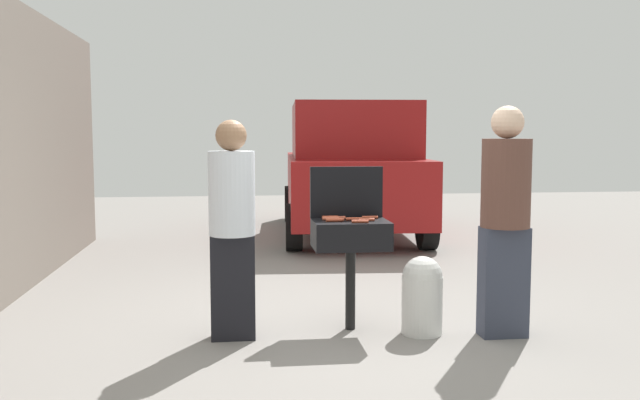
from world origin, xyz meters
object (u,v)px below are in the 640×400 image
Objects in this scene: hot_dog_7 at (360,221)px; parked_minivan at (350,169)px; hot_dog_4 at (330,217)px; hot_dog_6 at (337,218)px; hot_dog_1 at (366,220)px; propane_tank at (422,294)px; bbq_grill at (351,238)px; hot_dog_2 at (370,217)px; hot_dog_3 at (331,219)px; hot_dog_5 at (354,219)px; person_left at (232,221)px; person_right at (505,213)px; hot_dog_0 at (336,220)px; hot_dog_8 at (334,220)px.

hot_dog_7 is 5.37m from parked_minivan.
hot_dog_4 is 1.00× the size of hot_dog_6.
propane_tank is at bearing -18.78° from hot_dog_1.
bbq_grill is 6.77× the size of hot_dog_2.
hot_dog_1 is 0.72m from propane_tank.
hot_dog_4 is (0.01, 0.09, 0.00)m from hot_dog_3.
hot_dog_1 is 1.00× the size of hot_dog_5.
hot_dog_2 is 1.00× the size of hot_dog_3.
person_left is 2.09m from person_right.
bbq_grill is at bearing -45.85° from hot_dog_6.
bbq_grill is 0.71m from propane_tank.
person_left is 0.37× the size of parked_minivan.
propane_tank is at bearing -17.23° from person_left.
person_left is (-0.98, 0.01, 0.01)m from hot_dog_7.
person_left reaches higher than hot_dog_7.
hot_dog_7 is (0.17, -0.13, 0.00)m from hot_dog_0.
hot_dog_0 is at bearing -27.60° from person_right.
hot_dog_7 is 0.03× the size of parked_minivan.
hot_dog_7 is at bearing -72.30° from bbq_grill.
person_left is at bearing -171.38° from bbq_grill.
propane_tank is (0.51, -0.20, -0.57)m from hot_dog_5.
person_right is (1.27, -0.31, 0.07)m from hot_dog_0.
hot_dog_4 is at bearing 82.45° from parked_minivan.
hot_dog_4 is at bearing 142.41° from hot_dog_5.
hot_dog_1 is 0.03× the size of parked_minivan.
propane_tank is at bearing -20.24° from bbq_grill.
hot_dog_6 is at bearing 134.15° from bbq_grill.
hot_dog_6 is 1.31m from person_right.
hot_dog_4 is 0.07× the size of person_right.
hot_dog_6 is 0.07× the size of person_right.
hot_dog_8 is (-0.02, -0.03, 0.00)m from hot_dog_0.
hot_dog_7 reaches higher than bbq_grill.
person_right reaches higher than hot_dog_4.
hot_dog_4 is 1.38m from person_right.
hot_dog_1 is (0.12, -0.06, 0.15)m from bbq_grill.
parked_minivan is at bearing 81.91° from hot_dog_1.
hot_dog_7 is (0.20, -0.20, 0.00)m from hot_dog_3.
hot_dog_3 is 1.00× the size of hot_dog_5.
hot_dog_4 is at bearing 170.85° from hot_dog_2.
person_right is (1.29, -0.47, 0.07)m from hot_dog_4.
hot_dog_2 is 1.13m from person_left.
hot_dog_5 reaches higher than propane_tank.
hot_dog_2 is 0.07× the size of person_right.
bbq_grill is 0.25m from hot_dog_2.
hot_dog_8 is (0.01, -0.19, 0.00)m from hot_dog_4.
bbq_grill is 0.20m from hot_dog_1.
bbq_grill is at bearing -43.56° from hot_dog_4.
parked_minivan reaches higher than hot_dog_4.
hot_dog_4 and hot_dog_8 have the same top height.
hot_dog_1 is 1.00× the size of hot_dog_4.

